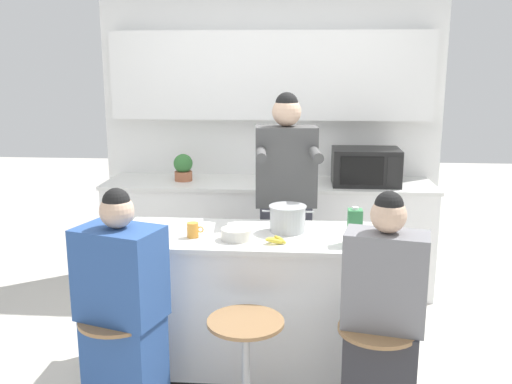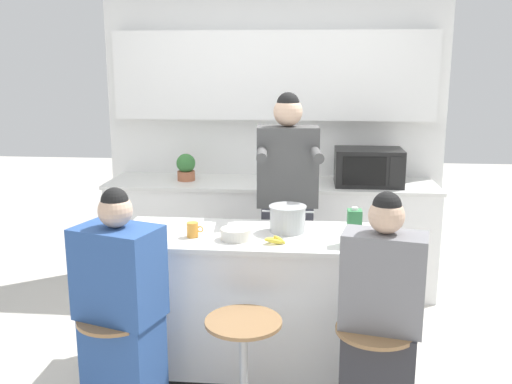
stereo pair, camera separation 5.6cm
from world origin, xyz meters
name	(u,v)px [view 1 (the left image)]	position (x,y,z in m)	size (l,w,h in m)	color
ground_plane	(255,367)	(0.00, 0.00, 0.00)	(16.00, 16.00, 0.00)	beige
wall_back	(271,108)	(0.00, 1.71, 1.54)	(3.00, 0.22, 2.70)	white
back_counter	(268,234)	(0.00, 1.41, 0.47)	(2.79, 0.63, 0.94)	white
kitchen_island	(255,302)	(0.00, 0.00, 0.46)	(1.69, 0.67, 0.91)	black
bar_stool_leftmost	(120,364)	(-0.67, -0.65, 0.36)	(0.40, 0.40, 0.63)	#997047
bar_stool_center	(246,366)	(0.00, -0.63, 0.36)	(0.40, 0.40, 0.63)	#997047
bar_stool_rightmost	(375,375)	(0.67, -0.66, 0.36)	(0.40, 0.40, 0.63)	#997047
person_cooking	(285,215)	(0.17, 0.62, 0.86)	(0.47, 0.56, 1.74)	#383842
person_wrapped_blanket	(123,318)	(-0.65, -0.64, 0.62)	(0.49, 0.40, 1.32)	#2D5193
person_seated_near	(382,331)	(0.70, -0.64, 0.60)	(0.44, 0.33, 1.33)	#333338
cooking_pot	(288,219)	(0.20, 0.07, 0.99)	(0.32, 0.23, 0.17)	#B7BABC
fruit_bowl	(370,232)	(0.69, -0.01, 0.94)	(0.19, 0.19, 0.06)	silver
mixing_bowl_steel	(236,234)	(-0.10, -0.12, 0.94)	(0.18, 0.18, 0.07)	silver
coffee_cup_near	(193,230)	(-0.37, -0.10, 0.95)	(0.10, 0.07, 0.09)	orange
banana_bunch	(275,240)	(0.13, -0.18, 0.93)	(0.14, 0.10, 0.05)	yellow
juice_carton	(355,227)	(0.59, -0.15, 1.01)	(0.08, 0.08, 0.22)	#38844C
microwave	(366,167)	(0.81, 1.37, 1.09)	(0.55, 0.38, 0.30)	black
potted_plant	(183,167)	(-0.73, 1.41, 1.06)	(0.16, 0.16, 0.23)	#A86042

